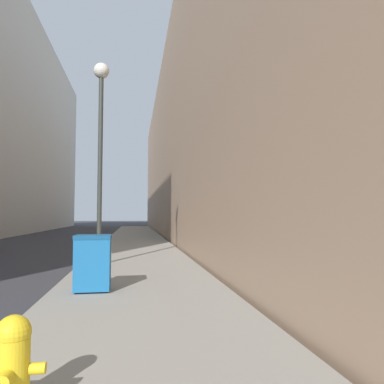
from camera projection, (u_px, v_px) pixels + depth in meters
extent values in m
cube|color=gray|center=(137.00, 244.00, 19.90)|extent=(3.58, 60.00, 0.13)
cube|color=#9E7F66|center=(238.00, 149.00, 29.41)|extent=(12.00, 60.00, 13.63)
cylinder|color=yellow|center=(12.00, 373.00, 2.92)|extent=(0.26, 0.26, 0.53)
sphere|color=yellow|center=(13.00, 332.00, 2.93)|extent=(0.27, 0.27, 0.27)
cylinder|color=yellow|center=(14.00, 322.00, 2.94)|extent=(0.07, 0.07, 0.06)
cylinder|color=yellow|center=(4.00, 380.00, 2.73)|extent=(0.11, 0.12, 0.11)
cylinder|color=yellow|center=(38.00, 368.00, 2.95)|extent=(0.12, 0.09, 0.09)
cube|color=#19609E|center=(93.00, 264.00, 7.36)|extent=(0.68, 0.54, 0.99)
cube|color=navy|center=(93.00, 237.00, 7.39)|extent=(0.70, 0.55, 0.08)
cylinder|color=black|center=(79.00, 285.00, 7.52)|extent=(0.05, 0.16, 0.16)
cylinder|color=black|center=(108.00, 285.00, 7.60)|extent=(0.05, 0.16, 0.16)
cylinder|color=#2D332D|center=(99.00, 261.00, 11.25)|extent=(0.27, 0.27, 0.25)
cylinder|color=#2D332D|center=(100.00, 169.00, 11.42)|extent=(0.14, 0.14, 5.78)
sphere|color=silver|center=(101.00, 71.00, 11.60)|extent=(0.48, 0.48, 0.48)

